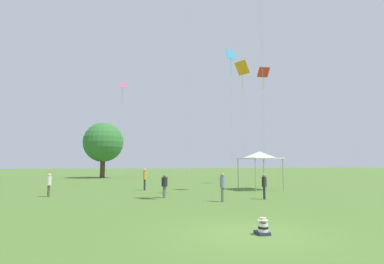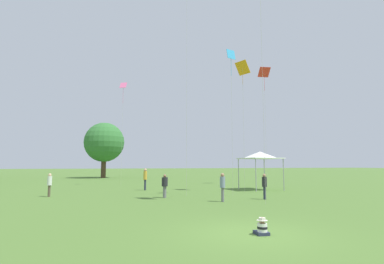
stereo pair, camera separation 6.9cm
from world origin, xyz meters
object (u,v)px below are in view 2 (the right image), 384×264
object	(u,v)px
person_standing_1	(264,184)
kite_0	(243,71)
person_standing_4	(165,184)
person_standing_7	(50,183)
person_standing_5	(223,184)
canopy_tent	(260,155)
kite_4	(231,61)
distant_tree_1	(104,142)
person_standing_6	(145,177)
seated_toddler	(262,228)
kite_2	(264,75)
kite_5	(123,91)

from	to	relation	value
person_standing_1	kite_0	xyz separation A→B (m)	(1.09, 5.08, 9.04)
person_standing_4	person_standing_7	world-z (taller)	person_standing_7
person_standing_1	person_standing_5	world-z (taller)	person_standing_5
person_standing_4	person_standing_5	distance (m)	4.19
person_standing_7	kite_0	bearing A→B (deg)	35.56
person_standing_1	canopy_tent	xyz separation A→B (m)	(3.22, 6.36, 2.00)
kite_4	distant_tree_1	distance (m)	32.56
person_standing_6	kite_4	distance (m)	11.86
kite_0	person_standing_5	bearing A→B (deg)	164.19
person_standing_1	person_standing_5	size ratio (longest dim) A/B	0.95
distant_tree_1	canopy_tent	bearing A→B (deg)	-63.97
person_standing_4	kite_0	world-z (taller)	kite_0
person_standing_7	seated_toddler	bearing A→B (deg)	-21.76
person_standing_7	person_standing_1	bearing A→B (deg)	14.80
person_standing_1	person_standing_6	distance (m)	10.82
seated_toddler	canopy_tent	xyz separation A→B (m)	(8.10, 14.82, 2.74)
person_standing_4	kite_2	bearing A→B (deg)	6.60
person_standing_4	canopy_tent	distance (m)	10.05
person_standing_4	kite_5	size ratio (longest dim) A/B	0.14
canopy_tent	kite_5	world-z (taller)	kite_5
kite_2	distant_tree_1	world-z (taller)	kite_2
kite_2	kite_5	size ratio (longest dim) A/B	1.19
person_standing_1	person_standing_7	size ratio (longest dim) A/B	1.01
person_standing_5	kite_2	xyz separation A→B (m)	(10.20, 12.61, 11.23)
person_standing_1	distant_tree_1	bearing A→B (deg)	-106.00
seated_toddler	person_standing_4	bearing A→B (deg)	99.72
person_standing_1	distant_tree_1	size ratio (longest dim) A/B	0.18
person_standing_6	distant_tree_1	distance (m)	25.56
person_standing_4	canopy_tent	size ratio (longest dim) A/B	0.46
seated_toddler	person_standing_1	xyz separation A→B (m)	(4.89, 8.46, 0.73)
person_standing_6	kite_0	distance (m)	12.18
person_standing_5	kite_2	bearing A→B (deg)	-13.84
person_standing_7	kite_5	bearing A→B (deg)	98.08
canopy_tent	kite_4	size ratio (longest dim) A/B	0.31
kite_0	kite_4	xyz separation A→B (m)	(-2.13, -2.52, -0.27)
person_standing_4	canopy_tent	xyz separation A→B (m)	(9.10, 3.72, 2.07)
person_standing_1	kite_4	size ratio (longest dim) A/B	0.15
person_standing_4	person_standing_5	xyz separation A→B (m)	(2.90, -3.03, 0.12)
person_standing_7	distant_tree_1	distance (m)	28.76
person_standing_7	kite_4	size ratio (longest dim) A/B	0.15
kite_5	person_standing_1	bearing A→B (deg)	9.70
person_standing_5	kite_4	world-z (taller)	kite_4
person_standing_1	kite_4	bearing A→B (deg)	-100.51
person_standing_4	distant_tree_1	world-z (taller)	distant_tree_1
person_standing_7	kite_0	distance (m)	17.03
person_standing_6	kite_4	bearing A→B (deg)	-109.12
person_standing_1	canopy_tent	size ratio (longest dim) A/B	0.48
distant_tree_1	person_standing_1	bearing A→B (deg)	-73.30
person_standing_5	person_standing_7	xyz separation A→B (m)	(-10.35, 5.80, -0.06)
person_standing_5	kite_4	bearing A→B (deg)	-8.38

